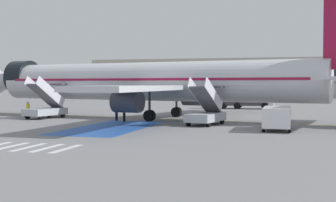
% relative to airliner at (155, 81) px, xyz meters
% --- Properties ---
extents(ground_plane, '(600.00, 600.00, 0.00)m').
position_rel_airliner_xyz_m(ground_plane, '(-0.58, 0.05, -3.91)').
color(ground_plane, slate).
extents(apron_leadline_yellow, '(79.05, 15.20, 0.01)m').
position_rel_airliner_xyz_m(apron_leadline_yellow, '(-0.63, 0.12, -3.90)').
color(apron_leadline_yellow, gold).
rests_on(apron_leadline_yellow, ground_plane).
extents(apron_stand_patch_blue, '(5.77, 13.88, 0.01)m').
position_rel_airliner_xyz_m(apron_stand_patch_blue, '(-0.63, -10.36, -3.90)').
color(apron_stand_patch_blue, '#2856A8').
rests_on(apron_stand_patch_blue, ground_plane).
extents(apron_walkway_bar_2, '(0.44, 3.60, 0.01)m').
position_rel_airliner_xyz_m(apron_walkway_bar_2, '(-1.83, -22.90, -3.90)').
color(apron_walkway_bar_2, silver).
rests_on(apron_walkway_bar_2, ground_plane).
extents(apron_walkway_bar_3, '(0.44, 3.60, 0.01)m').
position_rel_airliner_xyz_m(apron_walkway_bar_3, '(-0.63, -22.90, -3.90)').
color(apron_walkway_bar_3, silver).
rests_on(apron_walkway_bar_3, ground_plane).
extents(apron_walkway_bar_4, '(0.44, 3.60, 0.01)m').
position_rel_airliner_xyz_m(apron_walkway_bar_4, '(0.57, -22.90, -3.90)').
color(apron_walkway_bar_4, silver).
rests_on(apron_walkway_bar_4, ground_plane).
extents(apron_walkway_bar_5, '(0.44, 3.60, 0.01)m').
position_rel_airliner_xyz_m(apron_walkway_bar_5, '(1.77, -22.90, -3.90)').
color(apron_walkway_bar_5, silver).
rests_on(apron_walkway_bar_5, ground_plane).
extents(airliner, '(46.81, 35.49, 11.64)m').
position_rel_airliner_xyz_m(airliner, '(0.00, 0.00, 0.00)').
color(airliner, silver).
rests_on(airliner, ground_plane).
extents(boarding_stairs_forward, '(3.06, 5.50, 4.48)m').
position_rel_airliner_xyz_m(boarding_stairs_forward, '(-11.32, -2.50, -2.85)').
color(boarding_stairs_forward, '#ADB2BA').
rests_on(boarding_stairs_forward, ground_plane).
extents(boarding_stairs_aft, '(3.06, 5.50, 4.27)m').
position_rel_airliner_xyz_m(boarding_stairs_aft, '(6.57, -5.89, -2.88)').
color(boarding_stairs_aft, '#ADB2BA').
rests_on(boarding_stairs_aft, ground_plane).
extents(fuel_tanker, '(8.63, 2.72, 3.42)m').
position_rel_airliner_xyz_m(fuel_tanker, '(6.82, 21.82, -2.18)').
color(fuel_tanker, '#38383D').
rests_on(fuel_tanker, ground_plane).
extents(service_van_0, '(2.15, 4.92, 1.82)m').
position_rel_airliner_xyz_m(service_van_0, '(12.86, -9.07, -2.79)').
color(service_van_0, silver).
rests_on(service_van_0, ground_plane).
extents(ground_crew_0, '(0.35, 0.48, 1.78)m').
position_rel_airliner_xyz_m(ground_crew_0, '(-1.78, -4.28, -2.88)').
color(ground_crew_0, black).
rests_on(ground_crew_0, ground_plane).
extents(ground_crew_1, '(0.40, 0.49, 1.88)m').
position_rel_airliner_xyz_m(ground_crew_1, '(-2.84, -3.61, -2.81)').
color(ground_crew_1, '#191E38').
rests_on(ground_crew_1, ground_plane).
extents(ground_crew_2, '(0.49, 0.41, 1.63)m').
position_rel_airliner_xyz_m(ground_crew_2, '(-14.74, -0.43, -2.97)').
color(ground_crew_2, black).
rests_on(ground_crew_2, ground_plane).
extents(terminal_building, '(77.28, 12.10, 10.39)m').
position_rel_airliner_xyz_m(terminal_building, '(-3.32, 82.07, 1.29)').
color(terminal_building, '#B2AD9E').
rests_on(terminal_building, ground_plane).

